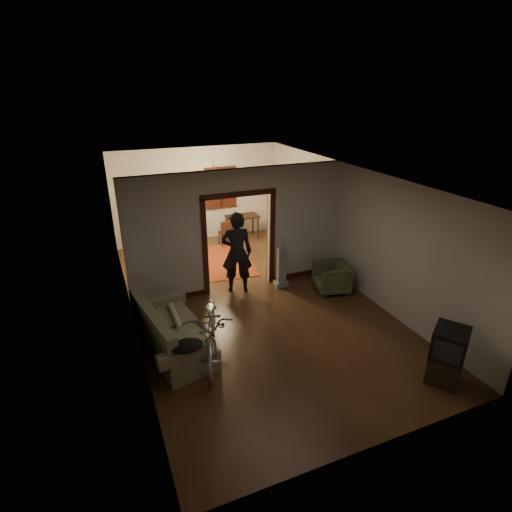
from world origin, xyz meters
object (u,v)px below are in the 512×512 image
bicycle (212,328)px  desk (242,227)px  sofa (173,329)px  armchair (331,277)px  locker (160,217)px  person (237,253)px

bicycle → desk: bicycle is taller
sofa → armchair: sofa is taller
armchair → locker: bearing=-131.9°
bicycle → person: (1.22, 2.08, 0.42)m
bicycle → locker: (0.11, 5.52, 0.38)m
locker → bicycle: bearing=-82.9°
bicycle → sofa: bearing=167.0°
person → locker: bearing=-54.2°
armchair → desk: desk is taller
locker → desk: 2.51m
person → locker: 3.62m
sofa → armchair: (3.83, 0.88, -0.10)m
sofa → bicycle: size_ratio=0.96×
sofa → bicycle: 0.72m
sofa → desk: 5.83m
bicycle → person: bearing=76.9°
bicycle → desk: bearing=81.5°
sofa → locker: 5.24m
desk → armchair: bearing=-74.7°
locker → desk: locker is taller
sofa → person: bearing=32.7°
armchair → person: size_ratio=0.39×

